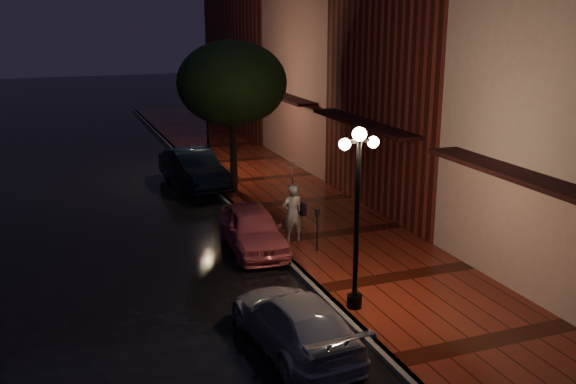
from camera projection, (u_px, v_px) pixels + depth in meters
name	position (u px, v px, depth m)	size (l,w,h in m)	color
ground	(271.00, 246.00, 19.61)	(120.00, 120.00, 0.00)	black
sidewalk	(337.00, 235.00, 20.36)	(4.50, 60.00, 0.15)	#4C180D
curb	(271.00, 244.00, 19.59)	(0.25, 60.00, 0.15)	#595451
storefront_mid	(440.00, 54.00, 22.34)	(5.00, 8.00, 11.00)	#511914
storefront_far	(341.00, 66.00, 29.81)	(5.00, 8.00, 9.00)	#8C5951
storefront_extra	(270.00, 46.00, 38.68)	(5.00, 12.00, 10.00)	#511914
streetlamp_near	(357.00, 208.00, 14.53)	(0.96, 0.36, 4.31)	black
streetlamp_far	(208.00, 118.00, 27.14)	(0.96, 0.36, 4.31)	black
street_tree	(232.00, 86.00, 24.08)	(4.16, 4.16, 5.80)	black
pink_car	(253.00, 229.00, 19.13)	(1.56, 3.87, 1.32)	#C3505B
navy_car	(194.00, 169.00, 26.20)	(1.59, 4.56, 1.50)	black
silver_car	(295.00, 322.00, 13.50)	(1.67, 4.11, 1.19)	#A3A2AA
woman_with_umbrella	(293.00, 189.00, 19.08)	(1.05, 1.07, 2.53)	white
parking_meter	(317.00, 226.00, 18.57)	(0.14, 0.13, 1.29)	black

